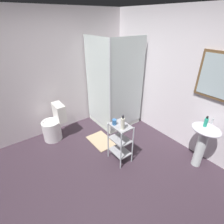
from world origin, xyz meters
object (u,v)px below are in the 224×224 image
object	(u,v)px
toilet	(54,125)
lotion_bottle_white	(123,123)
hand_soap_bottle	(206,122)
bath_mat	(101,141)
rinse_cup	(114,122)
storage_cart	(120,140)
pedestal_sink	(204,138)
shower_stall	(113,106)

from	to	relation	value
toilet	lotion_bottle_white	world-z (taller)	lotion_bottle_white
hand_soap_bottle	toilet	bearing A→B (deg)	-142.98
lotion_bottle_white	bath_mat	xyz separation A→B (m)	(-0.73, 0.05, -0.84)
rinse_cup	storage_cart	bearing A→B (deg)	38.35
storage_cart	lotion_bottle_white	bearing A→B (deg)	-23.05
toilet	hand_soap_bottle	distance (m)	2.83
pedestal_sink	storage_cart	xyz separation A→B (m)	(-0.91, -1.00, -0.14)
storage_cart	hand_soap_bottle	world-z (taller)	hand_soap_bottle
hand_soap_bottle	rinse_cup	distance (m)	1.42
toilet	pedestal_sink	bearing A→B (deg)	37.34
hand_soap_bottle	lotion_bottle_white	size ratio (longest dim) A/B	0.71
storage_cart	bath_mat	size ratio (longest dim) A/B	1.23
pedestal_sink	bath_mat	size ratio (longest dim) A/B	1.35
shower_stall	storage_cart	xyz separation A→B (m)	(1.06, -0.66, -0.03)
lotion_bottle_white	bath_mat	size ratio (longest dim) A/B	0.42
shower_stall	toilet	distance (m)	1.40
hand_soap_bottle	bath_mat	size ratio (longest dim) A/B	0.30
pedestal_sink	toilet	world-z (taller)	pedestal_sink
storage_cart	bath_mat	bearing A→B (deg)	178.91
hand_soap_bottle	rinse_cup	size ratio (longest dim) A/B	1.87
shower_stall	lotion_bottle_white	distance (m)	1.41
pedestal_sink	bath_mat	distance (m)	1.93
shower_stall	toilet	world-z (taller)	shower_stall
rinse_cup	shower_stall	bearing A→B (deg)	143.41
shower_stall	lotion_bottle_white	size ratio (longest dim) A/B	7.96
hand_soap_bottle	storage_cart	bearing A→B (deg)	-132.57
rinse_cup	bath_mat	world-z (taller)	rinse_cup
shower_stall	storage_cart	size ratio (longest dim) A/B	2.70
toilet	bath_mat	xyz separation A→B (m)	(0.69, 0.72, -0.31)
rinse_cup	lotion_bottle_white	bearing A→B (deg)	8.27
rinse_cup	hand_soap_bottle	bearing A→B (deg)	46.75
toilet	bath_mat	size ratio (longest dim) A/B	1.27
shower_stall	lotion_bottle_white	bearing A→B (deg)	-31.16
shower_stall	rinse_cup	bearing A→B (deg)	-36.59
pedestal_sink	hand_soap_bottle	xyz separation A→B (m)	(-0.03, -0.04, 0.31)
pedestal_sink	shower_stall	bearing A→B (deg)	-170.16
pedestal_sink	rinse_cup	size ratio (longest dim) A/B	8.47
bath_mat	storage_cart	bearing A→B (deg)	-1.09
storage_cart	rinse_cup	world-z (taller)	rinse_cup
shower_stall	storage_cart	bearing A→B (deg)	-31.83
storage_cart	hand_soap_bottle	xyz separation A→B (m)	(0.89, 0.96, 0.45)
storage_cart	hand_soap_bottle	distance (m)	1.39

